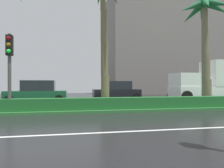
{
  "coord_description": "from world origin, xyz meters",
  "views": [
    {
      "loc": [
        5.0,
        -4.33,
        1.48
      ],
      "look_at": [
        8.49,
        13.5,
        1.45
      ],
      "focal_mm": 34.03,
      "sensor_mm": 36.0,
      "label": 1
    }
  ],
  "objects_px": {
    "palm_tree_centre_right": "(205,22)",
    "box_truck_following": "(209,83)",
    "car_in_traffic_third": "(117,91)",
    "traffic_signal_median_right": "(9,58)",
    "car_in_traffic_second": "(37,93)"
  },
  "relations": [
    {
      "from": "car_in_traffic_third",
      "to": "palm_tree_centre_right",
      "type": "bearing_deg",
      "value": 120.6
    },
    {
      "from": "palm_tree_centre_right",
      "to": "box_truck_following",
      "type": "bearing_deg",
      "value": 52.18
    },
    {
      "from": "traffic_signal_median_right",
      "to": "car_in_traffic_second",
      "type": "height_order",
      "value": "traffic_signal_median_right"
    },
    {
      "from": "car_in_traffic_second",
      "to": "car_in_traffic_third",
      "type": "bearing_deg",
      "value": -157.17
    },
    {
      "from": "palm_tree_centre_right",
      "to": "traffic_signal_median_right",
      "type": "height_order",
      "value": "palm_tree_centre_right"
    },
    {
      "from": "car_in_traffic_third",
      "to": "box_truck_following",
      "type": "distance_m",
      "value": 8.06
    },
    {
      "from": "traffic_signal_median_right",
      "to": "car_in_traffic_second",
      "type": "distance_m",
      "value": 5.97
    },
    {
      "from": "car_in_traffic_second",
      "to": "box_truck_following",
      "type": "bearing_deg",
      "value": -179.84
    },
    {
      "from": "palm_tree_centre_right",
      "to": "car_in_traffic_second",
      "type": "relative_size",
      "value": 1.62
    },
    {
      "from": "palm_tree_centre_right",
      "to": "box_truck_following",
      "type": "xyz_separation_m",
      "value": [
        3.36,
        4.33,
        -3.85
      ]
    },
    {
      "from": "palm_tree_centre_right",
      "to": "car_in_traffic_second",
      "type": "bearing_deg",
      "value": 158.33
    },
    {
      "from": "box_truck_following",
      "to": "car_in_traffic_second",
      "type": "bearing_deg",
      "value": 0.16
    },
    {
      "from": "palm_tree_centre_right",
      "to": "traffic_signal_median_right",
      "type": "bearing_deg",
      "value": -173.07
    },
    {
      "from": "traffic_signal_median_right",
      "to": "car_in_traffic_third",
      "type": "distance_m",
      "value": 11.14
    },
    {
      "from": "palm_tree_centre_right",
      "to": "traffic_signal_median_right",
      "type": "relative_size",
      "value": 1.89
    }
  ]
}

